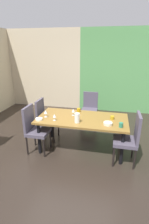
% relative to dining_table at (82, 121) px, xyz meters
% --- Properties ---
extents(ground_plane, '(6.02, 6.33, 0.02)m').
position_rel_dining_table_xyz_m(ground_plane, '(-0.30, -0.41, -0.68)').
color(ground_plane, '#2B221C').
extents(back_panel_interior, '(2.74, 0.10, 2.75)m').
position_rel_dining_table_xyz_m(back_panel_interior, '(-1.94, 2.70, 0.71)').
color(back_panel_interior, beige).
rests_on(back_panel_interior, ground_plane).
extents(garden_window_panel, '(3.28, 0.10, 2.75)m').
position_rel_dining_table_xyz_m(garden_window_panel, '(1.07, 2.70, 0.71)').
color(garden_window_panel, '#579955').
rests_on(garden_window_panel, ground_plane).
extents(dining_table, '(1.90, 0.95, 0.75)m').
position_rel_dining_table_xyz_m(dining_table, '(0.00, 0.00, 0.00)').
color(dining_table, brown).
rests_on(dining_table, ground_plane).
extents(chair_left_far, '(0.44, 0.44, 0.99)m').
position_rel_dining_table_xyz_m(chair_left_far, '(-0.98, 0.30, -0.12)').
color(chair_left_far, '#4E4757').
rests_on(chair_left_far, ground_plane).
extents(chair_head_far, '(0.44, 0.45, 0.95)m').
position_rel_dining_table_xyz_m(chair_head_far, '(-0.02, 1.35, -0.13)').
color(chair_head_far, '#4E4757').
rests_on(chair_head_far, ground_plane).
extents(chair_left_near, '(0.44, 0.44, 1.03)m').
position_rel_dining_table_xyz_m(chair_left_near, '(-0.98, -0.30, -0.11)').
color(chair_left_near, '#4E4757').
rests_on(chair_left_near, ground_plane).
extents(chair_right_near, '(0.44, 0.44, 1.04)m').
position_rel_dining_table_xyz_m(chair_right_near, '(0.98, -0.30, -0.10)').
color(chair_right_near, '#4E4757').
rests_on(chair_right_near, ground_plane).
extents(wine_glass_north, '(0.07, 0.07, 0.15)m').
position_rel_dining_table_xyz_m(wine_glass_north, '(-0.78, -0.12, 0.19)').
color(wine_glass_north, silver).
rests_on(wine_glass_north, dining_table).
extents(wine_glass_front, '(0.07, 0.07, 0.15)m').
position_rel_dining_table_xyz_m(wine_glass_front, '(-0.22, 0.11, 0.19)').
color(wine_glass_front, silver).
rests_on(wine_glass_front, dining_table).
extents(wine_glass_right, '(0.07, 0.07, 0.14)m').
position_rel_dining_table_xyz_m(wine_glass_right, '(-0.53, -0.25, 0.18)').
color(wine_glass_right, silver).
rests_on(wine_glass_right, dining_table).
extents(serving_bowl_west, '(0.18, 0.18, 0.05)m').
position_rel_dining_table_xyz_m(serving_bowl_west, '(0.55, -0.23, 0.11)').
color(serving_bowl_west, beige).
rests_on(serving_bowl_west, dining_table).
extents(serving_bowl_rear, '(0.15, 0.15, 0.04)m').
position_rel_dining_table_xyz_m(serving_bowl_rear, '(-0.85, -0.31, 0.10)').
color(serving_bowl_rear, white).
rests_on(serving_bowl_rear, dining_table).
extents(cup_east, '(0.08, 0.08, 0.07)m').
position_rel_dining_table_xyz_m(cup_east, '(0.62, 0.07, 0.12)').
color(cup_east, '#AE8D19').
rests_on(cup_east, dining_table).
extents(cup_near_window, '(0.08, 0.08, 0.09)m').
position_rel_dining_table_xyz_m(cup_near_window, '(0.79, -0.28, 0.13)').
color(cup_near_window, '#287659').
rests_on(cup_near_window, dining_table).
extents(cup_corner, '(0.08, 0.08, 0.08)m').
position_rel_dining_table_xyz_m(cup_corner, '(-0.15, 0.35, 0.12)').
color(cup_corner, '#AD8012').
rests_on(cup_corner, dining_table).
extents(pitcher_left, '(0.11, 0.10, 0.20)m').
position_rel_dining_table_xyz_m(pitcher_left, '(-0.06, -0.25, 0.18)').
color(pitcher_left, white).
rests_on(pitcher_left, dining_table).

